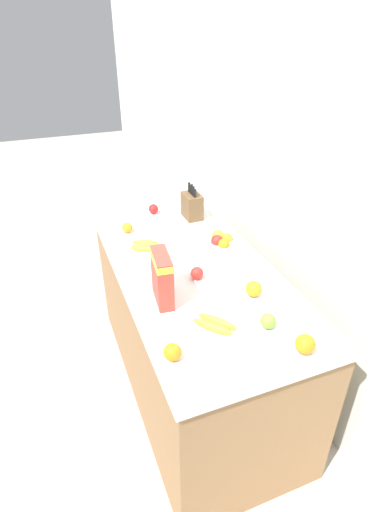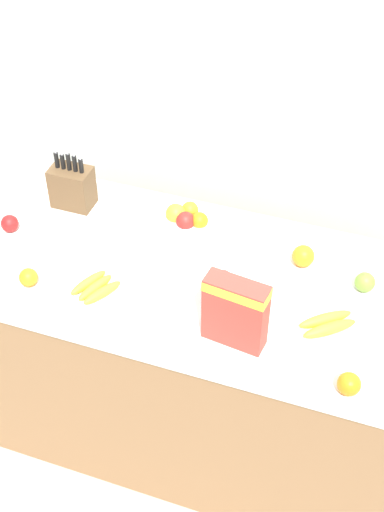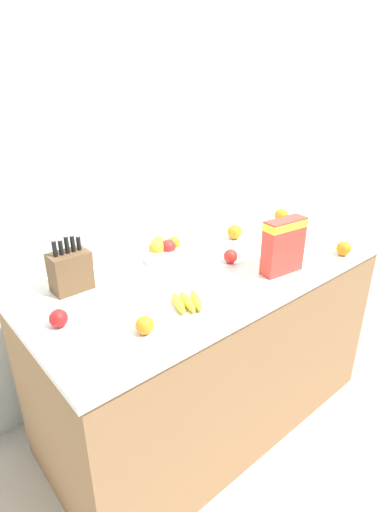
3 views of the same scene
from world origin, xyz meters
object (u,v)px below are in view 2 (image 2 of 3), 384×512
Objects in this scene: knife_block at (72,186)px; orange_near_bowl at (349,384)px; apple_rightmost at (365,282)px; banana_bunch_right at (328,324)px; orange_front_right at (303,256)px; cereal_box at (236,310)px; banana_bunch_left at (95,287)px; orange_front_left at (28,277)px; fruit_bowl at (187,223)px; apple_by_knife_block at (223,279)px; apple_leftmost at (9,224)px.

knife_block is 1.36m from orange_near_bowl.
knife_block is at bearing 175.08° from apple_rightmost.
orange_front_right is (-0.15, 0.28, 0.02)m from banana_bunch_right.
cereal_box reaches higher than orange_front_right.
orange_front_left reaches higher than banana_bunch_left.
orange_near_bowl is (1.23, -0.57, -0.05)m from knife_block.
cereal_box is 0.78m from orange_front_left.
fruit_bowl is (-0.33, 0.47, -0.10)m from cereal_box.
apple_by_knife_block is 0.32m from orange_front_right.
apple_rightmost reaches higher than banana_bunch_right.
fruit_bowl is 0.64m from orange_front_left.
orange_front_right is (0.13, 0.44, -0.10)m from cereal_box.
orange_front_right reaches higher than apple_by_knife_block.
apple_leftmost is 0.91× the size of orange_near_bowl.
orange_near_bowl is (1.39, -0.33, 0.00)m from apple_leftmost.
fruit_bowl is 3.26× the size of apple_by_knife_block.
orange_front_left is (-1.15, -0.37, -0.00)m from apple_rightmost.
apple_by_knife_block is at bearing -162.47° from apple_rightmost.
banana_bunch_left is at bearing -160.26° from apple_rightmost.
orange_front_right reaches higher than banana_bunch_right.
fruit_bowl is 3.04× the size of orange_near_bowl.
cereal_box reaches higher than apple_rightmost.
orange_near_bowl is at bearing -8.71° from banana_bunch_left.
apple_by_knife_block is at bearing 169.37° from banana_bunch_right.
orange_near_bowl reaches higher than banana_bunch_left.
orange_near_bowl reaches higher than apple_by_knife_block.
cereal_box is 1.30× the size of banana_bunch_right.
knife_block is 3.75× the size of orange_near_bowl.
banana_bunch_right is at bearing -4.14° from apple_leftmost.
banana_bunch_left is 2.59× the size of apple_rightmost.
apple_by_knife_block is at bearing -139.47° from orange_front_right.
knife_block is 1.50× the size of banana_bunch_left.
cereal_box is 1.14× the size of fruit_bowl.
cereal_box reaches higher than apple_by_knife_block.
orange_front_left is (-0.77, 0.01, -0.11)m from cereal_box.
cereal_box is 3.57× the size of apple_rightmost.
apple_by_knife_block is 1.02× the size of apple_leftmost.
knife_block is 0.97m from orange_front_right.
banana_bunch_right is at bearing -111.12° from apple_rightmost.
apple_rightmost is 1.06× the size of apple_leftmost.
orange_front_left is (-1.06, -0.15, 0.01)m from banana_bunch_right.
orange_near_bowl is (0.40, -0.09, -0.11)m from cereal_box.
orange_near_bowl is at bearing -31.87° from apple_by_knife_block.
orange_front_left is at bearing -168.74° from banana_bunch_left.
apple_by_knife_block is (0.72, -0.26, -0.06)m from knife_block.
banana_bunch_left is 0.46m from apple_by_knife_block.
apple_leftmost is (-1.28, 0.09, 0.01)m from banana_bunch_right.
orange_front_right is at bearing 79.78° from cereal_box.
orange_front_left is (-0.24, -0.05, 0.02)m from banana_bunch_left.
orange_front_left is 1.18m from orange_near_bowl.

